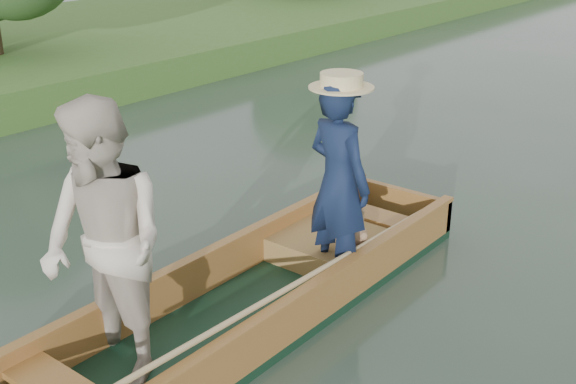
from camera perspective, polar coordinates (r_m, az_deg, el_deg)
The scene contains 2 objects.
ground at distance 5.84m, azimuth -3.74°, elevation -10.42°, with size 120.00×120.00×0.00m, color #283D30.
punt at distance 5.35m, azimuth -6.05°, elevation -4.71°, with size 1.26×5.00×2.03m.
Camera 1 is at (3.37, -3.61, 3.12)m, focal length 45.00 mm.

